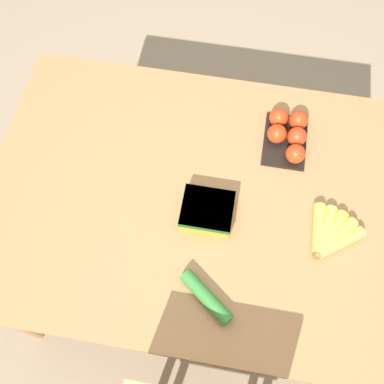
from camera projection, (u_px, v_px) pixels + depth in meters
name	position (u px, v px, depth m)	size (l,w,h in m)	color
ground_plane	(192.00, 262.00, 2.12)	(12.00, 12.00, 0.00)	gray
dining_table	(192.00, 207.00, 1.53)	(1.34, 0.98, 0.74)	#9E7044
banana_bunch	(330.00, 235.00, 1.37)	(0.16, 0.18, 0.04)	brown
tomato_pack	(288.00, 134.00, 1.50)	(0.14, 0.21, 0.08)	black
carrot_bag	(207.00, 210.00, 1.39)	(0.16, 0.14, 0.06)	orange
cucumber_near	(206.00, 297.00, 1.29)	(0.17, 0.15, 0.04)	#2D702D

